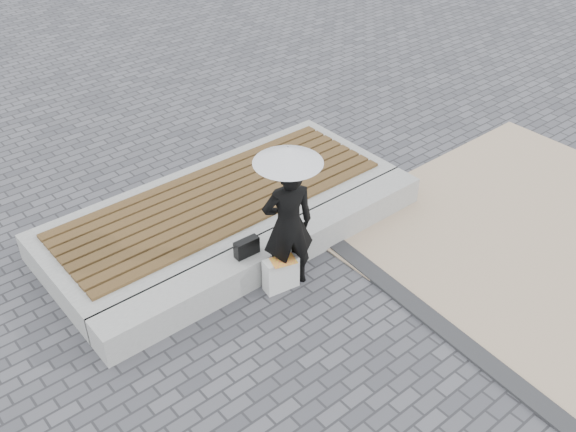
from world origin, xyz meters
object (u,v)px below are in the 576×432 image
object	(u,v)px
parasol	(288,155)
canvas_tote	(281,273)
handbag	(247,247)
seating_ledge	(275,252)
woman	(288,225)

from	to	relation	value
parasol	canvas_tote	xyz separation A→B (m)	(-0.15, -0.04, -1.60)
parasol	canvas_tote	world-z (taller)	parasol
handbag	seating_ledge	bearing A→B (deg)	3.88
woman	parasol	size ratio (longest dim) A/B	1.71
seating_ledge	woman	distance (m)	0.76
seating_ledge	handbag	distance (m)	0.55
woman	canvas_tote	size ratio (longest dim) A/B	3.83
parasol	canvas_tote	distance (m)	1.60
woman	handbag	bearing A→B (deg)	-21.47
parasol	woman	bearing A→B (deg)	-90.00
parasol	handbag	bearing A→B (deg)	137.41
seating_ledge	parasol	world-z (taller)	parasol
handbag	canvas_tote	bearing A→B (deg)	-57.45
parasol	handbag	world-z (taller)	parasol
handbag	canvas_tote	xyz separation A→B (m)	(0.22, -0.38, -0.29)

